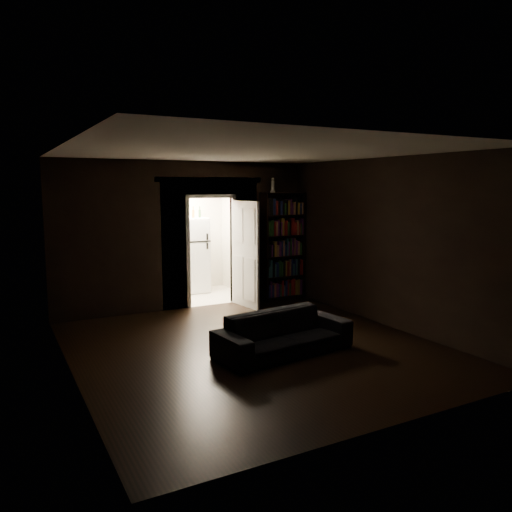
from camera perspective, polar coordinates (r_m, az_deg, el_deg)
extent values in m
plane|color=black|center=(7.36, -0.11, -10.42)|extent=(5.50, 5.50, 0.00)
cube|color=black|center=(9.25, -15.16, 1.96)|extent=(2.55, 0.10, 2.80)
cube|color=black|center=(10.31, 1.02, 2.82)|extent=(1.55, 0.10, 2.80)
cube|color=black|center=(9.74, -5.34, 8.68)|extent=(0.90, 0.10, 0.70)
cube|color=black|center=(6.28, -20.66, -0.98)|extent=(0.02, 5.50, 2.80)
cube|color=black|center=(8.51, 14.92, 1.47)|extent=(0.02, 5.50, 2.80)
cube|color=black|center=(4.83, 15.46, -3.31)|extent=(5.00, 0.02, 2.80)
cube|color=beige|center=(7.01, -0.12, 11.88)|extent=(5.00, 5.50, 0.02)
cube|color=silver|center=(9.76, -5.10, 0.44)|extent=(1.04, 0.06, 2.17)
cube|color=beige|center=(10.79, -6.93, -4.81)|extent=(2.20, 1.80, 0.10)
cube|color=silver|center=(11.37, -8.60, 2.20)|extent=(2.20, 0.10, 2.40)
cube|color=silver|center=(10.25, -12.53, 1.48)|extent=(0.10, 1.60, 2.40)
cube|color=silver|center=(11.00, -1.94, 2.09)|extent=(0.10, 1.60, 2.40)
cube|color=silver|center=(10.52, -7.16, 8.59)|extent=(2.20, 1.80, 0.10)
cube|color=#C2687A|center=(11.26, -8.60, 7.34)|extent=(2.00, 0.04, 0.26)
imported|color=black|center=(7.03, 3.17, -8.09)|extent=(2.06, 1.08, 0.76)
cube|color=black|center=(10.27, 3.04, 1.11)|extent=(0.93, 0.41, 2.20)
cube|color=white|center=(11.07, -7.65, 0.11)|extent=(0.83, 0.78, 1.65)
cube|color=silver|center=(9.60, -1.21, 0.19)|extent=(0.16, 0.85, 2.05)
cube|color=white|center=(10.17, 1.93, 8.10)|extent=(0.11, 0.11, 0.30)
cube|color=black|center=(10.87, -7.56, 4.99)|extent=(0.60, 0.27, 0.25)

